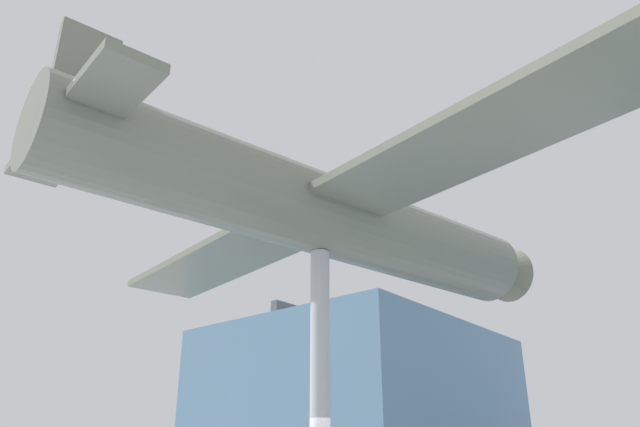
% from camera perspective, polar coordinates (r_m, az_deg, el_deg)
% --- Properties ---
extents(glass_pavilion_left, '(11.72, 13.30, 8.75)m').
position_cam_1_polar(glass_pavilion_left, '(31.99, 3.70, -18.31)').
color(glass_pavilion_left, slate).
rests_on(glass_pavilion_left, ground_plane).
extents(support_pylon_central, '(0.41, 0.41, 5.96)m').
position_cam_1_polar(support_pylon_central, '(12.93, 0.00, -16.10)').
color(support_pylon_central, '#B7B7BC').
rests_on(support_pylon_central, ground_plane).
extents(suspended_airplane, '(15.92, 13.83, 3.11)m').
position_cam_1_polar(suspended_airplane, '(14.06, 0.55, -0.13)').
color(suspended_airplane, slate).
rests_on(suspended_airplane, support_pylon_central).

